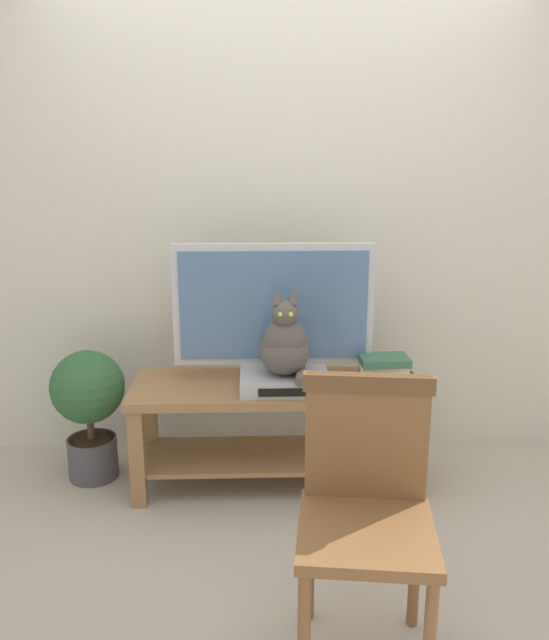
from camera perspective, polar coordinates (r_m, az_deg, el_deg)
ground_plane at (r=3.00m, az=1.74°, el=-18.79°), size 12.00×12.00×0.00m
back_wall at (r=3.56m, az=0.84°, el=10.63°), size 7.00×0.12×2.80m
tv_stand at (r=3.29m, az=-0.03°, el=-8.16°), size 1.40×0.50×0.53m
tv at (r=3.22m, az=-0.09°, el=1.01°), size 0.98×0.20×0.68m
media_box at (r=3.16m, az=0.86°, el=-5.34°), size 0.42×0.30×0.08m
cat at (r=3.08m, az=0.91°, el=-2.10°), size 0.24×0.31×0.42m
wooden_chair at (r=2.23m, az=7.97°, el=-15.12°), size 0.48×0.49×0.94m
book_stack at (r=3.29m, az=9.49°, el=-4.15°), size 0.26×0.20×0.13m
potted_plant at (r=3.47m, az=-15.85°, el=-6.94°), size 0.37×0.37×0.68m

